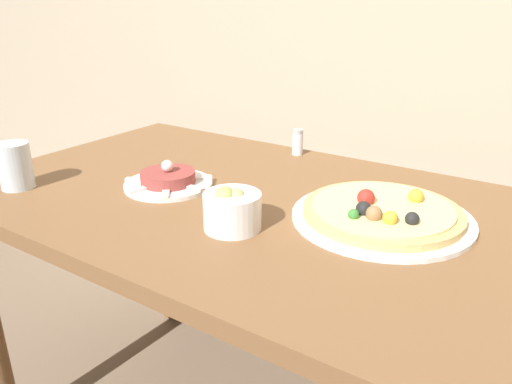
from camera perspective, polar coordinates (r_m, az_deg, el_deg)
name	(u,v)px	position (r m, az deg, el deg)	size (l,w,h in m)	color
dining_table	(245,236)	(1.15, -1.27, -5.07)	(1.28, 0.78, 0.74)	brown
pizza_plate	(382,213)	(1.02, 14.20, -2.37)	(0.36, 0.36, 0.06)	white
tartare_plate	(168,180)	(1.18, -10.00, 1.32)	(0.21, 0.20, 0.06)	white
small_bowl	(232,209)	(0.94, -2.77, -1.98)	(0.11, 0.11, 0.09)	white
drinking_glass	(15,166)	(1.27, -25.83, 2.72)	(0.07, 0.07, 0.11)	silver
salt_shaker	(298,142)	(1.40, 4.78, 5.70)	(0.03, 0.03, 0.07)	silver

